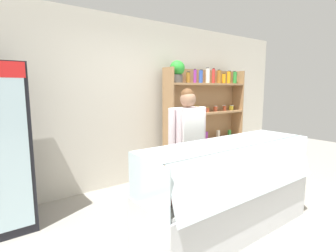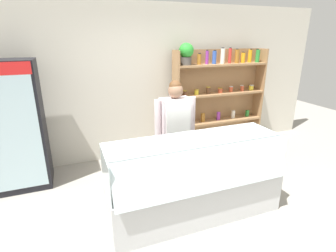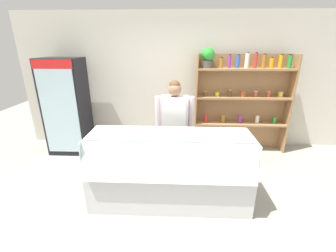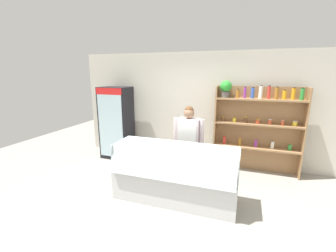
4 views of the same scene
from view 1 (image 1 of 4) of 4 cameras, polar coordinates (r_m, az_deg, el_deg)
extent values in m
plane|color=gray|center=(3.38, 16.78, -20.14)|extent=(12.00, 12.00, 0.00)
cube|color=beige|center=(4.56, -4.62, 5.29)|extent=(6.80, 0.10, 2.70)
cylinder|color=#9E6623|center=(3.36, -31.90, -14.97)|extent=(0.05, 0.05, 0.16)
cylinder|color=red|center=(3.38, -29.12, -14.75)|extent=(0.06, 0.06, 0.15)
cylinder|color=#2D8C38|center=(3.22, -32.56, -7.09)|extent=(0.05, 0.05, 0.14)
cylinder|color=orange|center=(3.22, -29.76, -6.45)|extent=(0.07, 0.07, 0.19)
cylinder|color=#3356B2|center=(3.15, -30.38, 1.87)|extent=(0.05, 0.05, 0.15)
cube|color=#9E754C|center=(5.12, 7.24, 1.24)|extent=(1.84, 0.02, 1.92)
cube|color=#9E754C|center=(4.43, 0.08, 0.20)|extent=(0.03, 0.28, 1.92)
cube|color=#9E754C|center=(5.70, 14.77, 1.75)|extent=(0.03, 0.28, 1.92)
cube|color=#9E754C|center=(5.09, 8.26, -3.22)|extent=(1.78, 0.28, 0.04)
cube|color=#9E754C|center=(5.01, 8.38, 2.83)|extent=(1.78, 0.28, 0.04)
cube|color=#9E754C|center=(4.99, 8.52, 9.00)|extent=(1.78, 0.28, 0.04)
cylinder|color=#4C4742|center=(4.51, 2.02, 10.26)|extent=(0.18, 0.18, 0.14)
sphere|color=green|center=(4.51, 2.03, 12.49)|extent=(0.25, 0.25, 0.25)
cylinder|color=#9E6623|center=(4.68, 4.42, 10.44)|extent=(0.07, 0.07, 0.18)
cylinder|color=black|center=(4.68, 4.54, 11.65)|extent=(0.05, 0.05, 0.02)
cylinder|color=purple|center=(4.77, 5.89, 10.69)|extent=(0.06, 0.06, 0.23)
cylinder|color=black|center=(4.78, 5.89, 12.18)|extent=(0.04, 0.04, 0.02)
cylinder|color=#3356B2|center=(4.89, 7.15, 10.59)|extent=(0.07, 0.07, 0.23)
cylinder|color=black|center=(4.89, 7.26, 12.01)|extent=(0.05, 0.05, 0.02)
cylinder|color=silver|center=(4.99, 8.66, 10.75)|extent=(0.08, 0.08, 0.27)
cylinder|color=black|center=(5.00, 8.62, 12.37)|extent=(0.05, 0.05, 0.02)
cylinder|color=red|center=(5.11, 9.87, 10.66)|extent=(0.06, 0.06, 0.27)
cylinder|color=black|center=(5.11, 9.90, 12.24)|extent=(0.04, 0.04, 0.02)
cylinder|color=#9E6623|center=(5.21, 11.09, 10.44)|extent=(0.08, 0.08, 0.24)
cylinder|color=black|center=(5.22, 11.02, 11.86)|extent=(0.05, 0.05, 0.02)
cylinder|color=orange|center=(5.32, 12.04, 10.05)|extent=(0.07, 0.07, 0.18)
cylinder|color=black|center=(5.33, 12.07, 11.12)|extent=(0.05, 0.05, 0.02)
cylinder|color=orange|center=(5.46, 13.08, 10.24)|extent=(0.07, 0.07, 0.23)
cylinder|color=black|center=(5.45, 13.26, 11.55)|extent=(0.05, 0.05, 0.02)
cylinder|color=#2D8C38|center=(5.56, 14.36, 10.15)|extent=(0.08, 0.08, 0.23)
cylinder|color=black|center=(5.57, 14.28, 11.42)|extent=(0.05, 0.05, 0.02)
cylinder|color=brown|center=(4.50, 1.98, 3.07)|extent=(0.08, 0.08, 0.09)
cylinder|color=gold|center=(4.51, 1.84, 3.71)|extent=(0.08, 0.08, 0.01)
cylinder|color=yellow|center=(4.67, 4.08, 3.24)|extent=(0.08, 0.08, 0.08)
cylinder|color=gold|center=(4.66, 4.16, 3.82)|extent=(0.08, 0.08, 0.01)
cylinder|color=brown|center=(4.83, 6.28, 3.58)|extent=(0.07, 0.07, 0.12)
cylinder|color=gold|center=(4.82, 6.30, 4.35)|extent=(0.08, 0.08, 0.01)
cylinder|color=#BF4C2D|center=(4.99, 8.50, 3.49)|extent=(0.08, 0.08, 0.08)
cylinder|color=gold|center=(5.00, 8.37, 4.05)|extent=(0.08, 0.08, 0.01)
cylinder|color=#BF4C2D|center=(5.18, 10.29, 3.70)|extent=(0.07, 0.07, 0.10)
cylinder|color=silver|center=(5.17, 10.30, 4.29)|extent=(0.08, 0.08, 0.01)
cylinder|color=#BF4C2D|center=(5.34, 12.21, 3.80)|extent=(0.07, 0.07, 0.10)
cylinder|color=silver|center=(5.35, 12.07, 4.41)|extent=(0.07, 0.07, 0.01)
cylinder|color=yellow|center=(5.54, 13.57, 3.87)|extent=(0.09, 0.09, 0.09)
cylinder|color=silver|center=(5.53, 13.68, 4.39)|extent=(0.09, 0.09, 0.01)
cube|color=red|center=(4.62, 2.31, -2.97)|extent=(0.06, 0.04, 0.18)
cube|color=#9E6623|center=(4.84, 5.43, -2.54)|extent=(0.07, 0.05, 0.17)
cube|color=purple|center=(5.07, 8.28, -2.14)|extent=(0.06, 0.05, 0.16)
cube|color=silver|center=(5.31, 10.87, -1.75)|extent=(0.07, 0.04, 0.15)
cube|color=#2D8C38|center=(5.57, 13.22, -1.50)|extent=(0.06, 0.04, 0.13)
cube|color=silver|center=(3.13, 12.87, -16.72)|extent=(2.13, 0.68, 0.55)
cube|color=white|center=(3.02, 13.06, -11.65)|extent=(2.07, 0.62, 0.03)
cube|color=silver|center=(2.77, 18.32, -9.21)|extent=(2.09, 0.16, 0.47)
cube|color=silver|center=(2.93, 12.59, -3.49)|extent=(2.09, 0.52, 0.01)
cube|color=silver|center=(2.29, -4.50, -12.63)|extent=(0.01, 0.64, 0.45)
cube|color=silver|center=(3.81, 23.48, -4.73)|extent=(0.01, 0.64, 0.45)
cube|color=beige|center=(2.51, -1.64, -14.60)|extent=(0.16, 0.12, 0.06)
cube|color=white|center=(2.36, 1.35, -16.24)|extent=(0.05, 0.03, 0.02)
cube|color=tan|center=(2.68, 3.53, -13.29)|extent=(0.16, 0.11, 0.04)
cube|color=white|center=(2.53, 6.62, -14.51)|extent=(0.05, 0.03, 0.02)
cube|color=beige|center=(2.86, 8.01, -11.80)|extent=(0.17, 0.12, 0.05)
cube|color=white|center=(2.73, 11.12, -12.92)|extent=(0.05, 0.03, 0.02)
cube|color=beige|center=(3.06, 11.90, -10.52)|extent=(0.17, 0.14, 0.06)
cube|color=white|center=(2.94, 14.95, -11.48)|extent=(0.05, 0.03, 0.02)
cube|color=beige|center=(3.27, 15.26, -9.37)|extent=(0.16, 0.12, 0.06)
cube|color=white|center=(3.16, 18.23, -10.20)|extent=(0.05, 0.03, 0.02)
cube|color=tan|center=(3.49, 18.19, -8.44)|extent=(0.16, 0.11, 0.04)
cube|color=white|center=(3.39, 21.05, -9.07)|extent=(0.05, 0.03, 0.02)
cube|color=tan|center=(3.72, 20.74, -7.46)|extent=(0.16, 0.11, 0.05)
cube|color=white|center=(3.63, 23.49, -8.07)|extent=(0.05, 0.03, 0.02)
cylinder|color=#C1706B|center=(2.35, 0.56, -15.40)|extent=(0.18, 0.15, 0.12)
cylinder|color=tan|center=(2.47, 4.73, -13.78)|extent=(0.21, 0.17, 0.15)
cylinder|color=white|center=(3.35, 20.13, -7.89)|extent=(0.07, 0.07, 0.20)
cylinder|color=white|center=(3.44, 21.04, -7.68)|extent=(0.07, 0.07, 0.18)
cylinder|color=#4C4233|center=(3.56, 3.00, -11.83)|extent=(0.13, 0.13, 0.73)
cylinder|color=#4C4233|center=(3.67, 5.28, -11.18)|extent=(0.13, 0.13, 0.73)
cube|color=silver|center=(3.44, 4.28, -1.00)|extent=(0.43, 0.24, 0.60)
cube|color=white|center=(3.42, 5.61, -6.61)|extent=(0.36, 0.01, 1.13)
cylinder|color=silver|center=(3.27, 0.82, -0.93)|extent=(0.09, 0.09, 0.54)
cylinder|color=silver|center=(3.62, 7.42, -0.11)|extent=(0.09, 0.09, 0.54)
sphere|color=#8C664C|center=(3.40, 4.35, 5.85)|extent=(0.21, 0.21, 0.21)
sphere|color=brown|center=(3.41, 4.25, 6.72)|extent=(0.18, 0.18, 0.18)
camera|label=2|loc=(1.26, 95.96, 25.42)|focal=28.00mm
camera|label=3|loc=(2.49, 75.06, 14.02)|focal=24.00mm
camera|label=4|loc=(3.71, 81.18, 11.07)|focal=24.00mm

